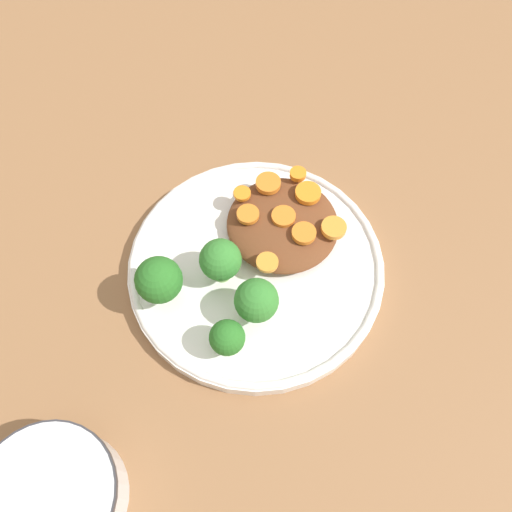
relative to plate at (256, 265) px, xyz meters
The scene contains 17 objects.
ground_plane 0.01m from the plate, ahead, with size 4.00×4.00×0.00m, color #8C603D.
plate is the anchor object (origin of this frame).
dip_bowl 0.28m from the plate, 148.78° to the right, with size 0.11×0.11×0.05m.
stew_mound 0.05m from the plate, 32.99° to the left, with size 0.12×0.12×0.02m, color brown.
broccoli_floret_0 0.07m from the plate, 111.70° to the right, with size 0.04×0.04×0.06m.
broccoli_floret_1 0.05m from the plate, behind, with size 0.04×0.04×0.05m.
broccoli_floret_2 0.11m from the plate, behind, with size 0.05×0.05×0.06m.
broccoli_floret_3 0.10m from the plate, 128.14° to the right, with size 0.03×0.03×0.04m.
carrot_slice_0 0.11m from the plate, 42.20° to the left, with size 0.02×0.02×0.01m, color orange.
carrot_slice_1 0.06m from the plate, 32.80° to the left, with size 0.03×0.03×0.00m, color orange.
carrot_slice_2 0.05m from the plate, 78.94° to the left, with size 0.02×0.02×0.01m, color orange.
carrot_slice_3 0.09m from the plate, ahead, with size 0.03×0.03×0.01m, color orange.
carrot_slice_4 0.04m from the plate, 72.31° to the right, with size 0.02×0.02×0.00m, color orange.
carrot_slice_5 0.09m from the plate, 58.81° to the left, with size 0.03×0.03×0.01m, color orange.
carrot_slice_6 0.09m from the plate, 29.29° to the left, with size 0.03×0.03×0.01m, color orange.
carrot_slice_7 0.08m from the plate, 79.89° to the left, with size 0.02×0.02×0.00m, color orange.
carrot_slice_8 0.06m from the plate, ahead, with size 0.03×0.03×0.01m, color orange.
Camera 1 is at (-0.09, -0.22, 0.48)m, focal length 35.00 mm.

